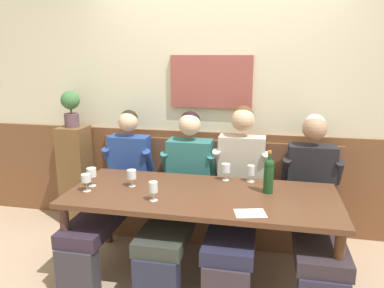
{
  "coord_description": "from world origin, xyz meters",
  "views": [
    {
      "loc": [
        0.49,
        -2.61,
        1.8
      ],
      "look_at": [
        -0.15,
        0.44,
        1.03
      ],
      "focal_mm": 34.98,
      "sensor_mm": 36.0,
      "label": 1
    }
  ],
  "objects_px": {
    "dining_table": "(201,202)",
    "wine_glass_center_rear": "(226,168)",
    "wall_bench": "(214,209)",
    "wine_bottle_green_tall": "(269,175)",
    "person_right_seat": "(238,191)",
    "wine_glass_center_front": "(86,179)",
    "person_left_seat": "(181,189)",
    "person_center_left_seat": "(314,199)",
    "wine_glass_mid_left": "(91,173)",
    "person_center_right_seat": "(115,187)",
    "wine_glass_by_bottle": "(132,175)",
    "potted_plant": "(71,106)",
    "wine_glass_mid_right": "(251,171)",
    "wine_glass_near_bucket": "(153,188)"
  },
  "relations": [
    {
      "from": "dining_table",
      "to": "wine_glass_mid_left",
      "type": "relative_size",
      "value": 13.62
    },
    {
      "from": "dining_table",
      "to": "wine_glass_center_rear",
      "type": "distance_m",
      "value": 0.42
    },
    {
      "from": "person_center_left_seat",
      "to": "wine_glass_by_bottle",
      "type": "height_order",
      "value": "person_center_left_seat"
    },
    {
      "from": "person_left_seat",
      "to": "wine_glass_center_front",
      "type": "xyz_separation_m",
      "value": [
        -0.66,
        -0.49,
        0.21
      ]
    },
    {
      "from": "dining_table",
      "to": "wine_glass_mid_right",
      "type": "bearing_deg",
      "value": 44.04
    },
    {
      "from": "wine_bottle_green_tall",
      "to": "wine_glass_center_rear",
      "type": "relative_size",
      "value": 2.3
    },
    {
      "from": "wine_glass_mid_left",
      "to": "wine_glass_mid_right",
      "type": "bearing_deg",
      "value": 16.4
    },
    {
      "from": "person_left_seat",
      "to": "wine_glass_by_bottle",
      "type": "distance_m",
      "value": 0.51
    },
    {
      "from": "potted_plant",
      "to": "person_right_seat",
      "type": "bearing_deg",
      "value": -13.51
    },
    {
      "from": "person_center_right_seat",
      "to": "wine_glass_center_rear",
      "type": "relative_size",
      "value": 8.87
    },
    {
      "from": "dining_table",
      "to": "wine_glass_center_rear",
      "type": "bearing_deg",
      "value": 66.52
    },
    {
      "from": "dining_table",
      "to": "wine_glass_by_bottle",
      "type": "distance_m",
      "value": 0.62
    },
    {
      "from": "wine_glass_mid_left",
      "to": "person_right_seat",
      "type": "bearing_deg",
      "value": 16.92
    },
    {
      "from": "wall_bench",
      "to": "dining_table",
      "type": "bearing_deg",
      "value": -90.0
    },
    {
      "from": "person_center_right_seat",
      "to": "person_center_left_seat",
      "type": "relative_size",
      "value": 0.99
    },
    {
      "from": "wall_bench",
      "to": "person_center_left_seat",
      "type": "height_order",
      "value": "person_center_left_seat"
    },
    {
      "from": "wine_glass_by_bottle",
      "to": "potted_plant",
      "type": "height_order",
      "value": "potted_plant"
    },
    {
      "from": "wine_glass_center_rear",
      "to": "wine_glass_center_front",
      "type": "xyz_separation_m",
      "value": [
        -1.05,
        -0.49,
        -0.01
      ]
    },
    {
      "from": "wall_bench",
      "to": "wine_bottle_green_tall",
      "type": "height_order",
      "value": "wine_bottle_green_tall"
    },
    {
      "from": "wine_glass_by_bottle",
      "to": "person_right_seat",
      "type": "bearing_deg",
      "value": 19.26
    },
    {
      "from": "person_left_seat",
      "to": "wine_glass_center_rear",
      "type": "xyz_separation_m",
      "value": [
        0.39,
        0.0,
        0.22
      ]
    },
    {
      "from": "wine_glass_mid_left",
      "to": "wine_glass_mid_right",
      "type": "xyz_separation_m",
      "value": [
        1.28,
        0.38,
        -0.02
      ]
    },
    {
      "from": "person_center_right_seat",
      "to": "person_center_left_seat",
      "type": "bearing_deg",
      "value": 0.63
    },
    {
      "from": "wine_glass_mid_right",
      "to": "wine_glass_center_rear",
      "type": "bearing_deg",
      "value": -177.92
    },
    {
      "from": "person_right_seat",
      "to": "wine_bottle_green_tall",
      "type": "distance_m",
      "value": 0.41
    },
    {
      "from": "person_left_seat",
      "to": "person_center_left_seat",
      "type": "xyz_separation_m",
      "value": [
        1.14,
        -0.01,
        0.0
      ]
    },
    {
      "from": "wine_glass_mid_left",
      "to": "person_center_left_seat",
      "type": "bearing_deg",
      "value": 11.24
    },
    {
      "from": "dining_table",
      "to": "person_center_right_seat",
      "type": "bearing_deg",
      "value": 160.02
    },
    {
      "from": "person_center_right_seat",
      "to": "wall_bench",
      "type": "bearing_deg",
      "value": 25.09
    },
    {
      "from": "wall_bench",
      "to": "dining_table",
      "type": "xyz_separation_m",
      "value": [
        0.0,
        -0.72,
        0.37
      ]
    },
    {
      "from": "wine_glass_near_bucket",
      "to": "person_center_right_seat",
      "type": "bearing_deg",
      "value": 135.24
    },
    {
      "from": "person_center_left_seat",
      "to": "wine_glass_mid_right",
      "type": "bearing_deg",
      "value": 178.2
    },
    {
      "from": "wine_bottle_green_tall",
      "to": "person_left_seat",
      "type": "bearing_deg",
      "value": 163.62
    },
    {
      "from": "person_center_left_seat",
      "to": "wine_glass_near_bucket",
      "type": "distance_m",
      "value": 1.35
    },
    {
      "from": "wall_bench",
      "to": "wine_glass_center_rear",
      "type": "xyz_separation_m",
      "value": [
        0.15,
        -0.38,
        0.55
      ]
    },
    {
      "from": "wine_glass_near_bucket",
      "to": "wine_glass_mid_right",
      "type": "distance_m",
      "value": 0.89
    },
    {
      "from": "potted_plant",
      "to": "person_center_left_seat",
      "type": "bearing_deg",
      "value": -9.93
    },
    {
      "from": "person_center_left_seat",
      "to": "wine_glass_by_bottle",
      "type": "relative_size",
      "value": 9.42
    },
    {
      "from": "person_center_right_seat",
      "to": "wine_glass_by_bottle",
      "type": "relative_size",
      "value": 9.35
    },
    {
      "from": "wine_glass_near_bucket",
      "to": "wine_glass_center_rear",
      "type": "distance_m",
      "value": 0.74
    },
    {
      "from": "wine_glass_by_bottle",
      "to": "person_center_right_seat",
      "type": "bearing_deg",
      "value": 134.41
    },
    {
      "from": "dining_table",
      "to": "wine_glass_center_front",
      "type": "relative_size",
      "value": 14.84
    },
    {
      "from": "person_left_seat",
      "to": "wine_glass_mid_right",
      "type": "distance_m",
      "value": 0.64
    },
    {
      "from": "person_right_seat",
      "to": "wine_bottle_green_tall",
      "type": "bearing_deg",
      "value": -39.68
    },
    {
      "from": "person_right_seat",
      "to": "wine_glass_mid_left",
      "type": "height_order",
      "value": "person_right_seat"
    },
    {
      "from": "person_right_seat",
      "to": "potted_plant",
      "type": "bearing_deg",
      "value": 166.49
    },
    {
      "from": "dining_table",
      "to": "wall_bench",
      "type": "bearing_deg",
      "value": 90.0
    },
    {
      "from": "wall_bench",
      "to": "potted_plant",
      "type": "distance_m",
      "value": 1.79
    },
    {
      "from": "person_center_right_seat",
      "to": "wine_glass_center_rear",
      "type": "xyz_separation_m",
      "value": [
        1.01,
        0.03,
        0.23
      ]
    },
    {
      "from": "wine_glass_by_bottle",
      "to": "wine_glass_mid_right",
      "type": "bearing_deg",
      "value": 18.32
    }
  ]
}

